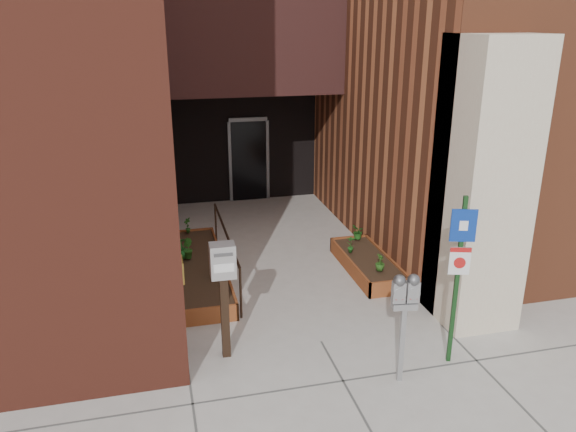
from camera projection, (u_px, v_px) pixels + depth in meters
ground at (321, 342)px, 8.43m from camera, size 80.00×80.00×0.00m
architecture at (231, 1)px, 13.05m from camera, size 20.00×14.60×10.00m
planter_left at (200, 270)px, 10.51m from camera, size 0.90×3.60×0.30m
planter_right at (368, 264)px, 10.76m from camera, size 0.80×2.20×0.30m
handrail at (226, 238)px, 10.37m from camera, size 0.04×3.34×0.90m
parking_meter at (405, 300)px, 7.14m from camera, size 0.36×0.19×1.56m
sign_post at (459, 264)px, 7.46m from camera, size 0.33×0.13×2.45m
payment_dropbox at (223, 277)px, 7.68m from camera, size 0.35×0.27×1.73m
shrub_left_a at (220, 265)px, 9.88m from camera, size 0.40×0.40×0.38m
shrub_left_b at (187, 249)px, 10.58m from camera, size 0.26×0.26×0.38m
shrub_left_c at (182, 248)px, 10.59m from camera, size 0.27×0.27×0.40m
shrub_left_d at (188, 225)px, 11.84m from camera, size 0.23×0.23×0.33m
shrub_right_a at (380, 262)px, 10.07m from camera, size 0.24×0.24×0.31m
shrub_right_b at (351, 244)px, 10.85m from camera, size 0.24×0.24×0.34m
shrub_right_c at (358, 232)px, 11.51m from camera, size 0.32×0.32×0.30m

